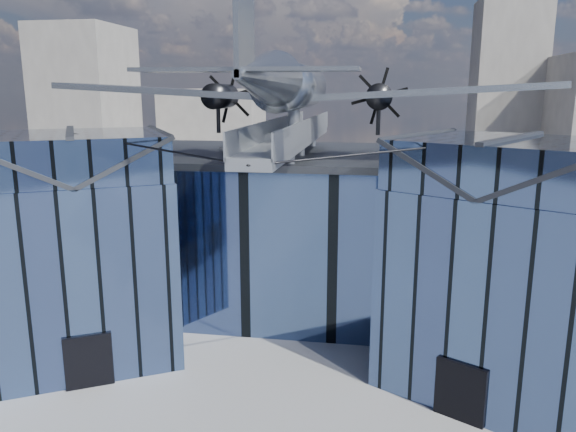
# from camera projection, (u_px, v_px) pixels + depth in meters

# --- Properties ---
(ground_plane) EXTENTS (120.00, 120.00, 0.00)m
(ground_plane) POSITION_uv_depth(u_px,v_px,m) (282.00, 356.00, 29.75)
(ground_plane) COLOR gray
(museum) EXTENTS (32.88, 24.50, 17.60)m
(museum) POSITION_uv_depth(u_px,v_px,m) (298.00, 229.00, 34.13)
(museum) COLOR #405683
(museum) RESTS_ON ground
(bg_towers) EXTENTS (77.00, 24.50, 26.00)m
(bg_towers) POSITION_uv_depth(u_px,v_px,m) (356.00, 119.00, 75.93)
(bg_towers) COLOR gray
(bg_towers) RESTS_ON ground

